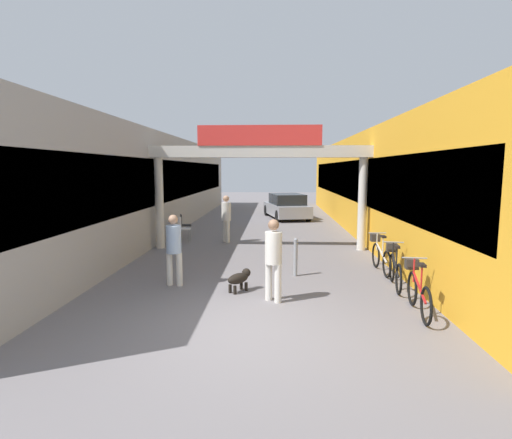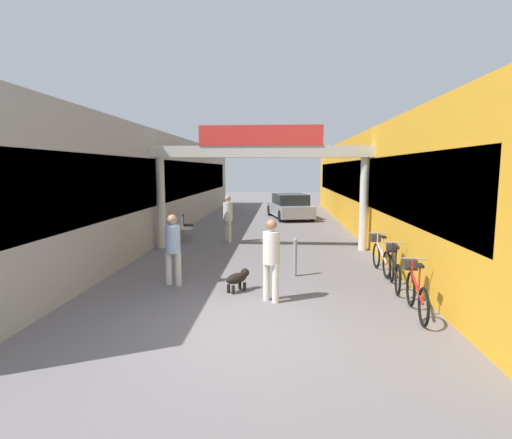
% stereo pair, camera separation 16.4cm
% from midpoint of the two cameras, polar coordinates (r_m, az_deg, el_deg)
% --- Properties ---
extents(ground_plane, '(80.00, 80.00, 0.00)m').
position_cam_midpoint_polar(ground_plane, '(6.85, -1.69, -15.52)').
color(ground_plane, slate).
extents(storefront_left, '(3.00, 26.00, 3.99)m').
position_cam_midpoint_polar(storefront_left, '(18.21, -14.61, 4.92)').
color(storefront_left, '#9E9993').
rests_on(storefront_left, ground_plane).
extents(storefront_right, '(3.00, 26.00, 3.99)m').
position_cam_midpoint_polar(storefront_right, '(17.87, 18.29, 4.76)').
color(storefront_right, gold).
rests_on(storefront_right, ground_plane).
extents(arcade_sign_gateway, '(7.40, 0.47, 4.04)m').
position_cam_midpoint_polar(arcade_sign_gateway, '(13.07, 1.05, 8.14)').
color(arcade_sign_gateway, beige).
rests_on(arcade_sign_gateway, ground_plane).
extents(pedestrian_with_dog, '(0.48, 0.48, 1.67)m').
position_cam_midpoint_polar(pedestrian_with_dog, '(7.96, 2.77, -5.09)').
color(pedestrian_with_dog, silver).
rests_on(pedestrian_with_dog, ground_plane).
extents(pedestrian_companion, '(0.40, 0.39, 1.63)m').
position_cam_midpoint_polar(pedestrian_companion, '(9.25, -11.30, -3.63)').
color(pedestrian_companion, silver).
rests_on(pedestrian_companion, ground_plane).
extents(pedestrian_carrying_crate, '(0.47, 0.47, 1.71)m').
position_cam_midpoint_polar(pedestrian_carrying_crate, '(14.47, -3.72, 0.56)').
color(pedestrian_carrying_crate, silver).
rests_on(pedestrian_carrying_crate, ground_plane).
extents(dog_on_leash, '(0.58, 0.63, 0.47)m').
position_cam_midpoint_polar(dog_on_leash, '(8.77, -2.02, -8.37)').
color(dog_on_leash, black).
rests_on(dog_on_leash, ground_plane).
extents(bicycle_red_nearest, '(0.46, 1.69, 0.98)m').
position_cam_midpoint_polar(bicycle_red_nearest, '(8.02, 22.39, -9.32)').
color(bicycle_red_nearest, black).
rests_on(bicycle_red_nearest, ground_plane).
extents(bicycle_black_second, '(0.46, 1.68, 0.98)m').
position_cam_midpoint_polar(bicycle_black_second, '(9.59, 19.59, -6.54)').
color(bicycle_black_second, black).
rests_on(bicycle_black_second, ground_plane).
extents(bicycle_silver_third, '(0.46, 1.69, 0.98)m').
position_cam_midpoint_polar(bicycle_silver_third, '(10.87, 17.75, -4.87)').
color(bicycle_silver_third, black).
rests_on(bicycle_silver_third, ground_plane).
extents(bollard_post_metal, '(0.10, 0.10, 0.96)m').
position_cam_midpoint_polar(bollard_post_metal, '(9.97, 6.06, -5.34)').
color(bollard_post_metal, gray).
rests_on(bollard_post_metal, ground_plane).
extents(cafe_chair_aluminium_nearer, '(0.42, 0.42, 0.89)m').
position_cam_midpoint_polar(cafe_chair_aluminium_nearer, '(14.88, -9.87, -1.04)').
color(cafe_chair_aluminium_nearer, gray).
rests_on(cafe_chair_aluminium_nearer, ground_plane).
extents(cafe_chair_black_farther, '(0.50, 0.50, 0.89)m').
position_cam_midpoint_polar(cafe_chair_black_farther, '(15.86, -9.69, -0.53)').
color(cafe_chair_black_farther, gray).
rests_on(cafe_chair_black_farther, ground_plane).
extents(parked_car_silver, '(2.59, 4.29, 1.33)m').
position_cam_midpoint_polar(parked_car_silver, '(21.64, 5.05, 1.86)').
color(parked_car_silver, '#99999E').
rests_on(parked_car_silver, ground_plane).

